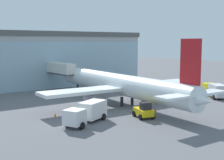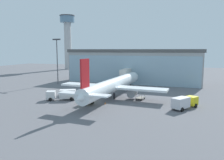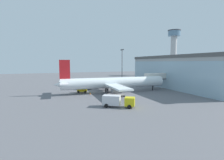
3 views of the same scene
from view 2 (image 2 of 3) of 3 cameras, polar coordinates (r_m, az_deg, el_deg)
name	(u,v)px [view 2 (image 2 of 3)]	position (r m, az deg, el deg)	size (l,w,h in m)	color
ground	(102,101)	(55.34, -2.53, -5.43)	(240.00, 240.00, 0.00)	slate
terminal_building	(133,66)	(86.76, 5.61, 3.72)	(52.22, 14.70, 12.97)	#A2A2A2
jet_bridge	(127,73)	(77.68, 3.82, 1.91)	(2.42, 11.26, 6.06)	silver
control_tower	(68,36)	(148.43, -11.51, 11.26)	(9.70, 9.70, 34.87)	#B4B4B4
apron_light_mast	(57,57)	(84.72, -14.14, 5.88)	(3.20, 0.40, 16.81)	#59595E
airplane	(113,85)	(58.73, 0.37, -1.35)	(29.28, 39.12, 10.97)	white
catering_truck	(62,94)	(57.20, -12.85, -3.68)	(7.56, 5.02, 2.65)	silver
fuel_truck	(184,102)	(50.19, 18.36, -5.50)	(5.80, 7.33, 2.65)	yellow
baggage_cart	(140,98)	(56.72, 7.41, -4.64)	(2.06, 3.04, 1.50)	#9E998C
pushback_tug	(86,101)	(51.53, -6.86, -5.37)	(2.97, 3.59, 2.30)	yellow
safety_cone_nose	(105,103)	(51.80, -1.81, -6.04)	(0.36, 0.36, 0.55)	orange
safety_cone_wingtip	(67,94)	(62.96, -11.70, -3.69)	(0.36, 0.36, 0.55)	orange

